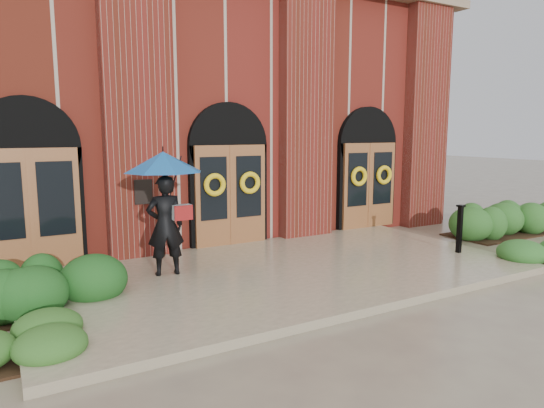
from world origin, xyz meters
TOP-DOWN VIEW (x-y plane):
  - ground at (0.00, 0.00)m, footprint 90.00×90.00m
  - landing at (0.00, 0.15)m, footprint 10.00×5.30m
  - church_building at (0.00, 8.78)m, footprint 16.20×12.53m
  - man_with_umbrella at (-2.24, 0.96)m, footprint 1.73×1.73m
  - metal_post at (4.28, -0.76)m, footprint 0.17×0.17m
  - hedge_wall_right at (7.89, 0.50)m, footprint 3.44×1.38m
  - hedge_front_left at (-5.10, -1.27)m, footprint 1.25×1.07m

SIDE VIEW (x-z plane):
  - ground at x=0.00m, z-range 0.00..0.00m
  - landing at x=0.00m, z-range 0.00..0.15m
  - hedge_front_left at x=-5.10m, z-range 0.00..0.44m
  - hedge_wall_right at x=7.89m, z-range 0.00..0.88m
  - metal_post at x=4.28m, z-range 0.18..1.32m
  - man_with_umbrella at x=-2.24m, z-range 0.64..3.09m
  - church_building at x=0.00m, z-range 0.00..7.00m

